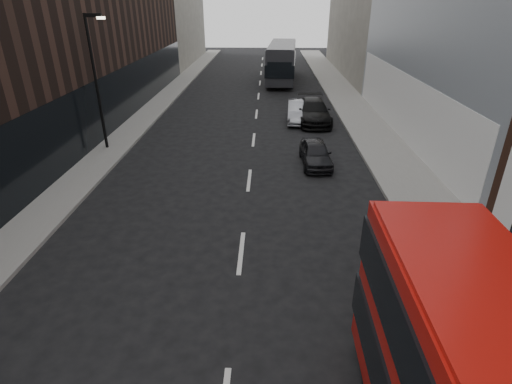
# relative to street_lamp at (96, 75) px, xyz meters

# --- Properties ---
(sidewalk_right) EXTENTS (3.00, 80.00, 0.15)m
(sidewalk_right) POSITION_rel_street_lamp_xyz_m (15.72, 7.00, -4.11)
(sidewalk_right) COLOR slate
(sidewalk_right) RESTS_ON ground
(sidewalk_left) EXTENTS (2.00, 80.00, 0.15)m
(sidewalk_left) POSITION_rel_street_lamp_xyz_m (0.22, 7.00, -4.11)
(sidewalk_left) COLOR slate
(sidewalk_left) RESTS_ON ground
(building_left_mid) EXTENTS (5.00, 24.00, 14.00)m
(building_left_mid) POSITION_rel_street_lamp_xyz_m (-3.28, 12.00, 2.82)
(building_left_mid) COLOR black
(building_left_mid) RESTS_ON ground
(building_left_far) EXTENTS (5.00, 20.00, 13.00)m
(building_left_far) POSITION_rel_street_lamp_xyz_m (-3.28, 34.00, 2.32)
(building_left_far) COLOR slate
(building_left_far) RESTS_ON ground
(street_lamp) EXTENTS (1.06, 0.22, 7.00)m
(street_lamp) POSITION_rel_street_lamp_xyz_m (0.00, 0.00, 0.00)
(street_lamp) COLOR black
(street_lamp) RESTS_ON sidewalk_left
(grey_bus) EXTENTS (3.46, 11.57, 3.69)m
(grey_bus) POSITION_rel_street_lamp_xyz_m (10.44, 21.28, -2.21)
(grey_bus) COLOR black
(grey_bus) RESTS_ON ground
(car_a) EXTENTS (1.58, 3.68, 1.24)m
(car_a) POSITION_rel_street_lamp_xyz_m (11.56, -1.87, -3.56)
(car_a) COLOR black
(car_a) RESTS_ON ground
(car_b) EXTENTS (1.71, 4.31, 1.39)m
(car_b) POSITION_rel_street_lamp_xyz_m (11.21, 6.21, -3.48)
(car_b) COLOR #9B9DA4
(car_b) RESTS_ON ground
(car_c) EXTENTS (2.25, 5.30, 1.53)m
(car_c) POSITION_rel_street_lamp_xyz_m (12.22, 6.00, -3.42)
(car_c) COLOR black
(car_c) RESTS_ON ground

